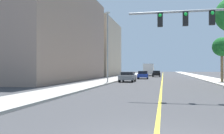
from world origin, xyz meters
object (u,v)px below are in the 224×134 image
at_px(car_black, 156,74).
at_px(delivery_truck, 149,69).
at_px(traffic_signal_mast, 224,27).
at_px(palm_far, 222,47).
at_px(car_blue, 143,75).
at_px(car_gray, 128,77).
at_px(street_lamp, 108,44).

xyz_separation_m(car_black, delivery_truck, (-2.12, 8.07, 0.92)).
relative_size(traffic_signal_mast, palm_far, 1.49).
distance_m(palm_far, car_blue, 15.59).
height_order(traffic_signal_mast, car_blue, traffic_signal_mast).
distance_m(car_blue, car_gray, 10.61).
relative_size(traffic_signal_mast, car_black, 2.23).
distance_m(palm_far, car_black, 23.21).
bearing_deg(car_blue, palm_far, -45.23).
height_order(traffic_signal_mast, car_black, traffic_signal_mast).
distance_m(traffic_signal_mast, street_lamp, 17.87).
height_order(car_black, delivery_truck, delivery_truck).
bearing_deg(palm_far, car_black, 113.09).
height_order(traffic_signal_mast, palm_far, palm_far).
relative_size(palm_far, car_black, 1.50).
distance_m(street_lamp, car_gray, 6.04).
relative_size(street_lamp, delivery_truck, 1.25).
relative_size(traffic_signal_mast, delivery_truck, 1.21).
bearing_deg(car_gray, car_black, -97.67).
bearing_deg(delivery_truck, palm_far, -68.47).
relative_size(car_black, delivery_truck, 0.54).
height_order(traffic_signal_mast, car_gray, traffic_signal_mast).
distance_m(car_blue, delivery_truck, 18.88).
relative_size(car_black, car_blue, 0.91).
bearing_deg(car_black, car_blue, -102.50).
distance_m(palm_far, car_gray, 12.94).
height_order(car_blue, car_gray, car_blue).
bearing_deg(palm_far, street_lamp, -164.17).
distance_m(traffic_signal_mast, car_blue, 29.97).
bearing_deg(delivery_truck, street_lamp, -94.89).
bearing_deg(palm_far, delivery_truck, 110.86).
distance_m(traffic_signal_mast, car_black, 40.17).
xyz_separation_m(traffic_signal_mast, palm_far, (4.05, 18.66, 0.31)).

